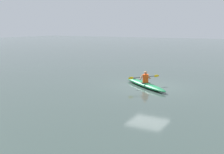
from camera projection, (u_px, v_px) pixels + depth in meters
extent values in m
plane|color=#384742|center=(149.00, 87.00, 18.06)|extent=(160.00, 160.00, 0.00)
ellipsoid|color=#19723F|center=(145.00, 84.00, 18.02)|extent=(4.17, 3.32, 0.30)
torus|color=black|center=(145.00, 83.00, 17.92)|extent=(0.86, 0.86, 0.04)
cylinder|color=black|center=(135.00, 79.00, 19.25)|extent=(0.18, 0.18, 0.02)
cylinder|color=#E04C14|center=(146.00, 78.00, 17.88)|extent=(0.38, 0.38, 0.54)
sphere|color=#936B4C|center=(146.00, 73.00, 17.81)|extent=(0.21, 0.21, 0.21)
cylinder|color=black|center=(144.00, 77.00, 18.05)|extent=(1.19, 1.60, 0.03)
ellipsoid|color=gold|center=(131.00, 78.00, 17.65)|extent=(0.27, 0.35, 0.17)
ellipsoid|color=gold|center=(156.00, 76.00, 18.44)|extent=(0.27, 0.35, 0.17)
cylinder|color=#936B4C|center=(141.00, 77.00, 17.82)|extent=(0.15, 0.32, 0.34)
cylinder|color=#936B4C|center=(149.00, 77.00, 18.06)|extent=(0.30, 0.21, 0.34)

